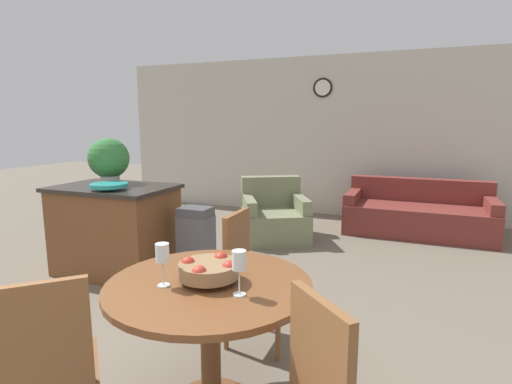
{
  "coord_description": "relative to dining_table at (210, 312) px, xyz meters",
  "views": [
    {
      "loc": [
        1.23,
        -0.87,
        1.58
      ],
      "look_at": [
        -0.08,
        2.49,
        0.95
      ],
      "focal_mm": 28.0,
      "sensor_mm": 36.0,
      "label": 1
    }
  ],
  "objects": [
    {
      "name": "teal_bowl",
      "position": [
        -1.8,
        1.32,
        0.39
      ],
      "size": [
        0.36,
        0.36,
        0.06
      ],
      "color": "teal",
      "rests_on": "kitchen_island"
    },
    {
      "name": "wall_back",
      "position": [
        -0.28,
        5.12,
        0.77
      ],
      "size": [
        8.0,
        0.09,
        2.7
      ],
      "color": "beige",
      "rests_on": "ground_plane"
    },
    {
      "name": "couch",
      "position": [
        1.09,
        4.33,
        -0.31
      ],
      "size": [
        2.01,
        0.99,
        0.76
      ],
      "rotation": [
        0.0,
        0.0,
        -0.02
      ],
      "color": "maroon",
      "rests_on": "ground_plane"
    },
    {
      "name": "armchair",
      "position": [
        -0.77,
        3.35,
        -0.3
      ],
      "size": [
        1.18,
        1.21,
        0.83
      ],
      "rotation": [
        0.0,
        0.0,
        0.5
      ],
      "color": "#7A7F5B",
      "rests_on": "ground_plane"
    },
    {
      "name": "dining_chair_near_left",
      "position": [
        -0.5,
        -0.6,
        -0.07
      ],
      "size": [
        0.59,
        0.59,
        0.95
      ],
      "rotation": [
        0.0,
        0.0,
        7.06
      ],
      "color": "brown",
      "rests_on": "ground_plane"
    },
    {
      "name": "wine_glass_left",
      "position": [
        -0.19,
        -0.13,
        0.34
      ],
      "size": [
        0.07,
        0.07,
        0.22
      ],
      "color": "silver",
      "rests_on": "dining_table"
    },
    {
      "name": "dining_table",
      "position": [
        0.0,
        0.0,
        0.0
      ],
      "size": [
        1.09,
        1.09,
        0.75
      ],
      "color": "brown",
      "rests_on": "ground_plane"
    },
    {
      "name": "potted_plant",
      "position": [
        -2.09,
        1.67,
        0.61
      ],
      "size": [
        0.43,
        0.43,
        0.49
      ],
      "color": "beige",
      "rests_on": "kitchen_island"
    },
    {
      "name": "fruit_bowl",
      "position": [
        0.0,
        -0.0,
        0.24
      ],
      "size": [
        0.32,
        0.32,
        0.13
      ],
      "color": "olive",
      "rests_on": "dining_table"
    },
    {
      "name": "wine_glass_right",
      "position": [
        0.21,
        -0.09,
        0.34
      ],
      "size": [
        0.07,
        0.07,
        0.22
      ],
      "color": "silver",
      "rests_on": "dining_table"
    },
    {
      "name": "dining_chair_far_side",
      "position": [
        -0.07,
        0.77,
        -0.07
      ],
      "size": [
        0.42,
        0.42,
        0.95
      ],
      "rotation": [
        0.0,
        0.0,
        4.71
      ],
      "color": "brown",
      "rests_on": "ground_plane"
    },
    {
      "name": "kitchen_island",
      "position": [
        -1.92,
        1.52,
        -0.11
      ],
      "size": [
        1.22,
        0.82,
        0.93
      ],
      "color": "brown",
      "rests_on": "ground_plane"
    },
    {
      "name": "trash_bin",
      "position": [
        -1.02,
        1.64,
        -0.21
      ],
      "size": [
        0.32,
        0.25,
        0.75
      ],
      "color": "#56565B",
      "rests_on": "ground_plane"
    }
  ]
}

